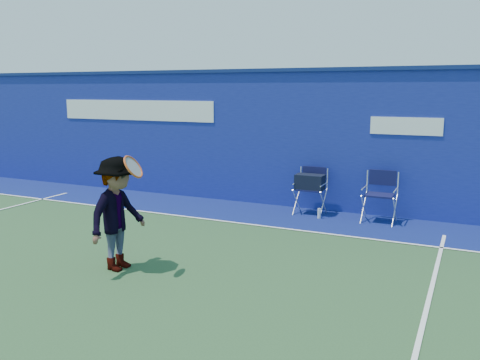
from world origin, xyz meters
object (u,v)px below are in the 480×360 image
at_px(directors_chair_left, 310,195).
at_px(tennis_player, 118,214).
at_px(water_bottle, 319,213).
at_px(directors_chair_right, 379,206).

distance_m(directors_chair_left, tennis_player, 4.70).
relative_size(water_bottle, tennis_player, 0.12).
height_order(directors_chair_right, tennis_player, tennis_player).
xyz_separation_m(directors_chair_left, water_bottle, (0.30, -0.30, -0.31)).
distance_m(water_bottle, tennis_player, 4.58).
relative_size(directors_chair_left, directors_chair_right, 0.97).
xyz_separation_m(directors_chair_right, water_bottle, (-1.16, -0.24, -0.21)).
bearing_deg(water_bottle, tennis_player, -114.13).
bearing_deg(tennis_player, directors_chair_left, 70.67).
distance_m(directors_chair_right, water_bottle, 1.20).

